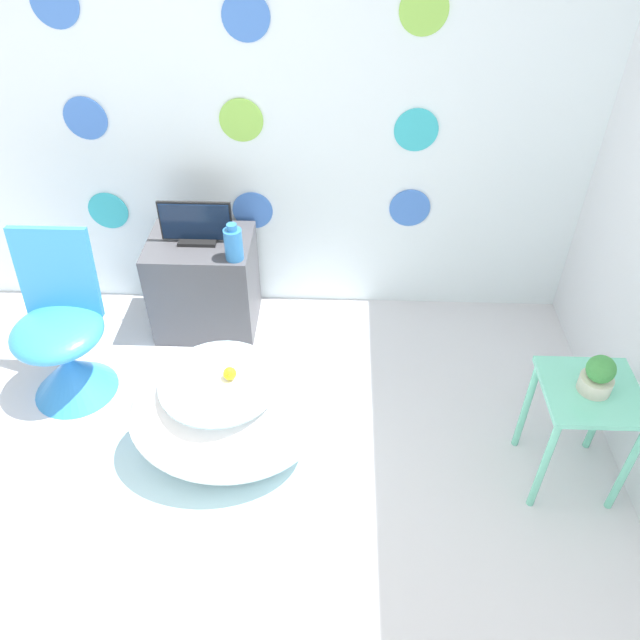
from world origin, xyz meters
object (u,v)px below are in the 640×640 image
at_px(tv, 196,225).
at_px(vase, 233,244).
at_px(chair, 65,350).
at_px(bathtub, 225,417).
at_px(potted_plant_left, 598,376).

distance_m(tv, vase, 0.27).
xyz_separation_m(chair, vase, (0.82, 0.40, 0.38)).
height_order(chair, vase, chair).
bearing_deg(bathtub, tv, 105.15).
relative_size(bathtub, chair, 0.99).
distance_m(chair, tv, 0.91).
distance_m(chair, potted_plant_left, 2.45).
relative_size(chair, vase, 4.29).
bearing_deg(chair, bathtub, -24.65).
relative_size(chair, tv, 2.26).
height_order(bathtub, potted_plant_left, potted_plant_left).
bearing_deg(chair, vase, 26.24).
height_order(tv, potted_plant_left, tv).
bearing_deg(tv, vase, -35.19).
height_order(bathtub, vase, vase).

